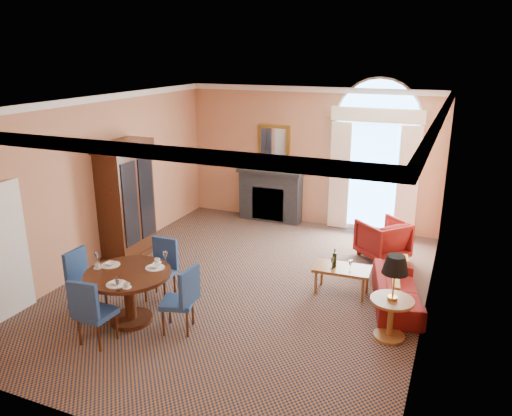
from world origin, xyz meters
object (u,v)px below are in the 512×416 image
at_px(armchair, 383,239).
at_px(dining_table, 129,286).
at_px(sofa, 397,290).
at_px(coffee_table, 342,270).
at_px(side_table, 393,287).
at_px(armoire, 126,202).

bearing_deg(armchair, dining_table, 3.66).
bearing_deg(sofa, coffee_table, 75.15).
relative_size(coffee_table, side_table, 0.77).
height_order(sofa, side_table, side_table).
xyz_separation_m(dining_table, sofa, (3.68, 2.12, -0.34)).
bearing_deg(armchair, armoire, -26.66).
bearing_deg(side_table, sofa, 92.71).
bearing_deg(side_table, armoire, 168.69).
bearing_deg(armchair, sofa, 57.91).
height_order(coffee_table, side_table, side_table).
relative_size(armoire, armchair, 2.72).
distance_m(sofa, armchair, 1.96).
bearing_deg(dining_table, coffee_table, 38.01).
height_order(dining_table, coffee_table, dining_table).
bearing_deg(coffee_table, dining_table, -145.06).
xyz_separation_m(armoire, dining_table, (1.59, -2.13, -0.53)).
bearing_deg(dining_table, armchair, 51.92).
height_order(armchair, side_table, side_table).
xyz_separation_m(sofa, armchair, (-0.54, 1.88, 0.13)).
xyz_separation_m(coffee_table, side_table, (0.98, -1.08, 0.36)).
height_order(armoire, coffee_table, armoire).
distance_m(armoire, coffee_table, 4.39).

